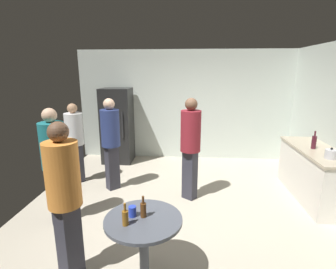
# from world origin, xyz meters

# --- Properties ---
(ground_plane) EXTENTS (5.20, 5.20, 0.10)m
(ground_plane) POSITION_xyz_m (0.00, 0.00, -0.05)
(ground_plane) COLOR #B2A893
(wall_back) EXTENTS (5.32, 0.06, 2.70)m
(wall_back) POSITION_xyz_m (0.00, 2.63, 1.35)
(wall_back) COLOR beige
(wall_back) RESTS_ON ground_plane
(refrigerator) EXTENTS (0.70, 0.68, 1.80)m
(refrigerator) POSITION_xyz_m (-1.63, 2.20, 0.90)
(refrigerator) COLOR black
(refrigerator) RESTS_ON ground_plane
(kitchen_counter) EXTENTS (0.64, 1.75, 0.90)m
(kitchen_counter) POSITION_xyz_m (2.28, 0.54, 0.45)
(kitchen_counter) COLOR beige
(kitchen_counter) RESTS_ON ground_plane
(kettle) EXTENTS (0.24, 0.17, 0.18)m
(kettle) POSITION_xyz_m (2.23, 0.05, 0.97)
(kettle) COLOR #B2B2B7
(kettle) RESTS_ON kitchen_counter
(wine_bottle_on_counter) EXTENTS (0.08, 0.08, 0.31)m
(wine_bottle_on_counter) POSITION_xyz_m (2.21, 0.56, 1.02)
(wine_bottle_on_counter) COLOR #3F141E
(wine_bottle_on_counter) RESTS_ON kitchen_counter
(foreground_table) EXTENTS (0.80, 0.80, 0.73)m
(foreground_table) POSITION_xyz_m (-0.38, -1.51, 0.63)
(foreground_table) COLOR #4C515B
(foreground_table) RESTS_ON ground_plane
(beer_bottle_amber) EXTENTS (0.06, 0.06, 0.23)m
(beer_bottle_amber) POSITION_xyz_m (-0.53, -1.64, 0.82)
(beer_bottle_amber) COLOR #8C5919
(beer_bottle_amber) RESTS_ON foreground_table
(beer_bottle_brown) EXTENTS (0.06, 0.06, 0.23)m
(beer_bottle_brown) POSITION_xyz_m (-0.38, -1.48, 0.82)
(beer_bottle_brown) COLOR #593314
(beer_bottle_brown) RESTS_ON foreground_table
(plastic_cup_blue) EXTENTS (0.08, 0.08, 0.11)m
(plastic_cup_blue) POSITION_xyz_m (-0.50, -1.48, 0.79)
(plastic_cup_blue) COLOR blue
(plastic_cup_blue) RESTS_ON foreground_table
(person_in_white_shirt) EXTENTS (0.48, 0.48, 1.59)m
(person_in_white_shirt) POSITION_xyz_m (-2.13, 0.90, 0.93)
(person_in_white_shirt) COLOR #2D2D38
(person_in_white_shirt) RESTS_ON ground_plane
(person_in_teal_shirt) EXTENTS (0.45, 0.45, 1.71)m
(person_in_teal_shirt) POSITION_xyz_m (-1.82, -0.49, 1.00)
(person_in_teal_shirt) COLOR #2D2D38
(person_in_teal_shirt) RESTS_ON ground_plane
(person_in_navy_shirt) EXTENTS (0.48, 0.48, 1.72)m
(person_in_navy_shirt) POSITION_xyz_m (-1.34, 0.65, 1.01)
(person_in_navy_shirt) COLOR #2D2D38
(person_in_navy_shirt) RESTS_ON ground_plane
(person_in_orange_shirt) EXTENTS (0.46, 0.46, 1.73)m
(person_in_orange_shirt) POSITION_xyz_m (-1.18, -1.51, 1.01)
(person_in_orange_shirt) COLOR #2D2D38
(person_in_orange_shirt) RESTS_ON ground_plane
(person_in_maroon_shirt) EXTENTS (0.48, 0.48, 1.77)m
(person_in_maroon_shirt) POSITION_xyz_m (0.11, 0.37, 1.04)
(person_in_maroon_shirt) COLOR #2D2D38
(person_in_maroon_shirt) RESTS_ON ground_plane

